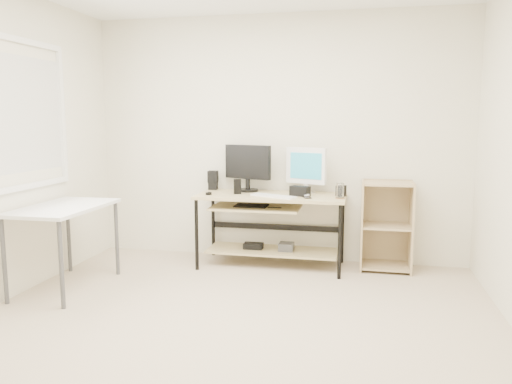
{
  "coord_description": "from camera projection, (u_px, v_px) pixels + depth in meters",
  "views": [
    {
      "loc": [
        0.89,
        -3.28,
        1.5
      ],
      "look_at": [
        -0.09,
        1.3,
        0.82
      ],
      "focal_mm": 35.0,
      "sensor_mm": 36.0,
      "label": 1
    }
  ],
  "objects": [
    {
      "name": "volume_puck",
      "position": [
        209.0,
        194.0,
        5.05
      ],
      "size": [
        0.07,
        0.07,
        0.03
      ],
      "primitive_type": "cylinder",
      "rotation": [
        0.0,
        0.0,
        -0.2
      ],
      "color": "black",
      "rests_on": "desk"
    },
    {
      "name": "keyboard",
      "position": [
        274.0,
        196.0,
        4.92
      ],
      "size": [
        0.49,
        0.31,
        0.02
      ],
      "primitive_type": "cube",
      "rotation": [
        0.0,
        0.0,
        -0.42
      ],
      "color": "white",
      "rests_on": "desk"
    },
    {
      "name": "desk",
      "position": [
        269.0,
        215.0,
        5.11
      ],
      "size": [
        1.5,
        0.65,
        0.75
      ],
      "color": "tan",
      "rests_on": "ground"
    },
    {
      "name": "smartphone",
      "position": [
        307.0,
        197.0,
        4.85
      ],
      "size": [
        0.1,
        0.13,
        0.01
      ],
      "primitive_type": "cube",
      "rotation": [
        0.0,
        0.0,
        0.41
      ],
      "color": "black",
      "rests_on": "desk"
    },
    {
      "name": "speaker_left",
      "position": [
        213.0,
        180.0,
        5.42
      ],
      "size": [
        0.11,
        0.11,
        0.21
      ],
      "rotation": [
        0.0,
        0.0,
        0.08
      ],
      "color": "black",
      "rests_on": "desk"
    },
    {
      "name": "white_imac",
      "position": [
        306.0,
        167.0,
        5.12
      ],
      "size": [
        0.43,
        0.2,
        0.47
      ],
      "rotation": [
        0.0,
        0.0,
        -0.36
      ],
      "color": "silver",
      "rests_on": "desk"
    },
    {
      "name": "coaster",
      "position": [
        340.0,
        198.0,
        4.82
      ],
      "size": [
        0.11,
        0.11,
        0.01
      ],
      "primitive_type": "cylinder",
      "rotation": [
        0.0,
        0.0,
        -0.26
      ],
      "color": "#A3744A",
      "rests_on": "desk"
    },
    {
      "name": "black_monitor",
      "position": [
        248.0,
        165.0,
        5.27
      ],
      "size": [
        0.52,
        0.23,
        0.49
      ],
      "rotation": [
        0.0,
        0.0,
        -0.34
      ],
      "color": "black",
      "rests_on": "desk"
    },
    {
      "name": "room",
      "position": [
        211.0,
        147.0,
        3.46
      ],
      "size": [
        4.01,
        4.01,
        2.62
      ],
      "color": "#BFAD93",
      "rests_on": "ground"
    },
    {
      "name": "mouse",
      "position": [
        306.0,
        195.0,
        4.92
      ],
      "size": [
        0.09,
        0.11,
        0.03
      ],
      "primitive_type": "ellipsoid",
      "rotation": [
        0.0,
        0.0,
        0.35
      ],
      "color": "#B6B6BB",
      "rests_on": "desk"
    },
    {
      "name": "speaker_right",
      "position": [
        341.0,
        191.0,
        4.97
      ],
      "size": [
        0.11,
        0.11,
        0.1
      ],
      "primitive_type": "cube",
      "rotation": [
        0.0,
        0.0,
        -0.26
      ],
      "color": "black",
      "rests_on": "desk"
    },
    {
      "name": "shelf_unit",
      "position": [
        386.0,
        225.0,
        5.04
      ],
      "size": [
        0.5,
        0.4,
        0.9
      ],
      "color": "tan",
      "rests_on": "ground"
    },
    {
      "name": "drinking_glass",
      "position": [
        340.0,
        191.0,
        4.81
      ],
      "size": [
        0.09,
        0.09,
        0.14
      ],
      "primitive_type": "cylinder",
      "rotation": [
        0.0,
        0.0,
        -0.26
      ],
      "color": "white",
      "rests_on": "coaster"
    },
    {
      "name": "audio_controller",
      "position": [
        237.0,
        187.0,
        5.1
      ],
      "size": [
        0.09,
        0.07,
        0.15
      ],
      "primitive_type": "cube",
      "rotation": [
        0.0,
        0.0,
        0.28
      ],
      "color": "black",
      "rests_on": "desk"
    },
    {
      "name": "side_table",
      "position": [
        63.0,
        215.0,
        4.41
      ],
      "size": [
        0.6,
        1.0,
        0.75
      ],
      "color": "white",
      "rests_on": "ground"
    },
    {
      "name": "center_speaker",
      "position": [
        300.0,
        191.0,
        4.97
      ],
      "size": [
        0.22,
        0.16,
        0.1
      ],
      "primitive_type": "cube",
      "rotation": [
        0.0,
        0.0,
        -0.41
      ],
      "color": "black",
      "rests_on": "desk"
    }
  ]
}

